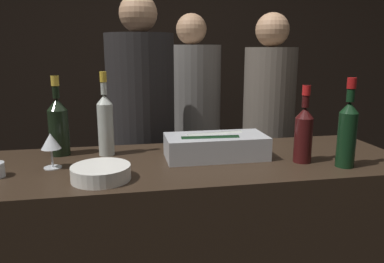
% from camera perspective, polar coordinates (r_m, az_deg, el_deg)
% --- Properties ---
extents(wall_back_chalkboard, '(6.40, 0.06, 2.80)m').
position_cam_1_polar(wall_back_chalkboard, '(3.51, -6.02, 11.19)').
color(wall_back_chalkboard, black).
rests_on(wall_back_chalkboard, ground_plane).
extents(ice_bin_with_bottles, '(0.44, 0.21, 0.11)m').
position_cam_1_polar(ice_bin_with_bottles, '(1.63, 3.55, -2.14)').
color(ice_bin_with_bottles, '#B7BABF').
rests_on(ice_bin_with_bottles, bar_counter).
extents(bowl_white, '(0.22, 0.22, 0.05)m').
position_cam_1_polar(bowl_white, '(1.41, -13.71, -6.05)').
color(bowl_white, silver).
rests_on(bowl_white, bar_counter).
extents(wine_glass, '(0.08, 0.08, 0.14)m').
position_cam_1_polar(wine_glass, '(1.58, -20.72, -1.59)').
color(wine_glass, silver).
rests_on(wine_glass, bar_counter).
extents(red_wine_bottle_burgundy, '(0.07, 0.07, 0.36)m').
position_cam_1_polar(red_wine_bottle_burgundy, '(1.61, 22.59, 0.13)').
color(red_wine_bottle_burgundy, black).
rests_on(red_wine_bottle_burgundy, bar_counter).
extents(rose_wine_bottle, '(0.07, 0.07, 0.37)m').
position_cam_1_polar(rose_wine_bottle, '(1.70, -13.06, 1.43)').
color(rose_wine_bottle, '#B2B7AD').
rests_on(rose_wine_bottle, bar_counter).
extents(red_wine_bottle_tall, '(0.07, 0.07, 0.32)m').
position_cam_1_polar(red_wine_bottle_tall, '(1.62, 16.65, -0.01)').
color(red_wine_bottle_tall, '#380F0F').
rests_on(red_wine_bottle_tall, bar_counter).
extents(champagne_bottle, '(0.09, 0.09, 0.35)m').
position_cam_1_polar(champagne_bottle, '(1.76, -19.70, 1.06)').
color(champagne_bottle, black).
rests_on(champagne_bottle, bar_counter).
extents(person_in_hoodie, '(0.41, 0.41, 1.71)m').
position_cam_1_polar(person_in_hoodie, '(2.69, -0.11, 1.09)').
color(person_in_hoodie, black).
rests_on(person_in_hoodie, ground_plane).
extents(person_blond_tee, '(0.38, 0.38, 1.77)m').
position_cam_1_polar(person_blond_tee, '(2.20, -7.65, -0.52)').
color(person_blond_tee, black).
rests_on(person_blond_tee, ground_plane).
extents(person_grey_polo, '(0.33, 0.33, 1.70)m').
position_cam_1_polar(person_grey_polo, '(2.50, 11.48, 0.15)').
color(person_grey_polo, black).
rests_on(person_grey_polo, ground_plane).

